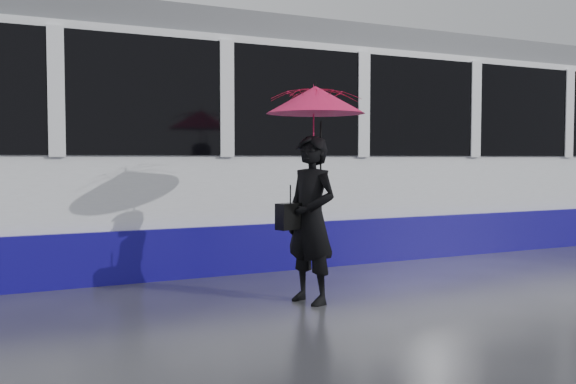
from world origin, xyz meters
TOP-DOWN VIEW (x-y plane):
  - ground at (0.00, 0.00)m, footprint 90.00×90.00m
  - rails at (0.00, 2.50)m, footprint 34.00×1.51m
  - woman at (0.55, -0.55)m, footprint 0.57×0.71m
  - umbrella at (0.60, -0.55)m, footprint 1.25×1.25m
  - handbag at (0.33, -0.53)m, footprint 0.33×0.22m

SIDE VIEW (x-z plane):
  - ground at x=0.00m, z-range 0.00..0.00m
  - rails at x=0.00m, z-range 0.00..0.02m
  - woman at x=0.55m, z-range 0.00..1.69m
  - handbag at x=0.33m, z-range 0.67..1.11m
  - umbrella at x=0.60m, z-range 1.28..2.43m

